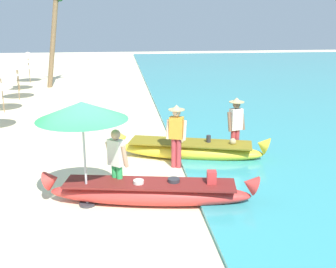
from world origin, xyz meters
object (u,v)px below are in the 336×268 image
(boat_red_foreground, at_px, (150,192))
(person_vendor_assistant, at_px, (236,123))
(boat_yellow_midground, at_px, (190,150))
(patio_umbrella_large, at_px, (82,111))
(person_vendor_hatted, at_px, (176,132))
(person_tourist_customer, at_px, (117,160))
(palm_tree_tall_inland, at_px, (56,3))

(boat_red_foreground, relative_size, person_vendor_assistant, 2.71)
(boat_yellow_midground, distance_m, person_vendor_assistant, 1.55)
(patio_umbrella_large, bearing_deg, person_vendor_hatted, 42.50)
(boat_red_foreground, xyz_separation_m, person_tourist_customer, (-0.71, 0.38, 0.64))
(patio_umbrella_large, bearing_deg, person_tourist_customer, 22.62)
(boat_yellow_midground, relative_size, palm_tree_tall_inland, 0.74)
(person_vendor_assistant, bearing_deg, patio_umbrella_large, -145.29)
(person_vendor_hatted, relative_size, patio_umbrella_large, 0.76)
(person_vendor_hatted, xyz_separation_m, patio_umbrella_large, (-2.27, -2.08, 1.11))
(person_vendor_hatted, relative_size, person_tourist_customer, 1.08)
(boat_red_foreground, distance_m, boat_yellow_midground, 3.15)
(boat_yellow_midground, bearing_deg, person_vendor_hatted, -128.33)
(person_vendor_hatted, bearing_deg, boat_red_foreground, -112.18)
(boat_red_foreground, bearing_deg, patio_umbrella_large, 175.83)
(boat_yellow_midground, bearing_deg, person_vendor_assistant, 6.15)
(person_tourist_customer, height_order, palm_tree_tall_inland, palm_tree_tall_inland)
(person_vendor_hatted, xyz_separation_m, person_tourist_customer, (-1.60, -1.80, -0.10))
(boat_red_foreground, distance_m, patio_umbrella_large, 2.31)
(person_tourist_customer, xyz_separation_m, person_vendor_assistant, (3.47, 2.59, 0.09))
(person_tourist_customer, bearing_deg, patio_umbrella_large, -157.38)
(person_vendor_hatted, height_order, person_tourist_customer, person_vendor_hatted)
(person_vendor_assistant, height_order, patio_umbrella_large, patio_umbrella_large)
(palm_tree_tall_inland, bearing_deg, person_tourist_customer, -78.44)
(person_vendor_hatted, height_order, patio_umbrella_large, patio_umbrella_large)
(boat_yellow_midground, relative_size, person_vendor_assistant, 2.53)
(person_vendor_assistant, relative_size, palm_tree_tall_inland, 0.29)
(person_tourist_customer, relative_size, person_vendor_assistant, 0.93)
(person_vendor_assistant, xyz_separation_m, patio_umbrella_large, (-4.14, -2.87, 1.11))
(boat_yellow_midground, height_order, person_vendor_hatted, person_vendor_hatted)
(person_tourist_customer, bearing_deg, person_vendor_hatted, 48.39)
(person_tourist_customer, relative_size, palm_tree_tall_inland, 0.27)
(boat_yellow_midground, distance_m, patio_umbrella_large, 4.30)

